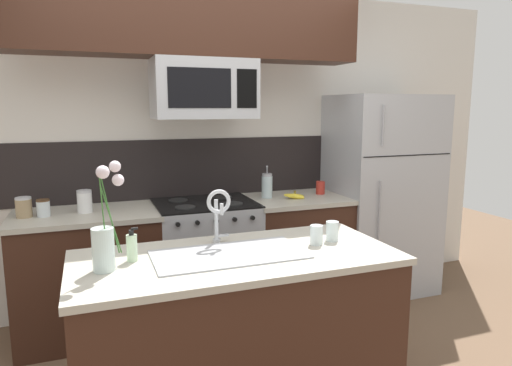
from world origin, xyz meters
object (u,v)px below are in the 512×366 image
Objects in this scene: microwave at (204,89)px; sink_faucet at (218,209)px; banana_bunch at (295,196)px; spare_glass at (332,231)px; storage_jar_short at (85,201)px; coffee_tin at (320,188)px; drinking_glass at (316,235)px; french_press at (267,186)px; dish_soap_bottle at (132,247)px; refrigerator at (380,194)px; flower_vase at (105,239)px; storage_jar_tall at (24,207)px; stove_range at (206,259)px; storage_jar_medium at (43,208)px.

sink_faucet is at bearing -100.26° from microwave.
spare_glass is (-0.31, -1.15, 0.03)m from banana_bunch.
storage_jar_short is 1.45× the size of spare_glass.
coffee_tin reaches higher than drinking_glass.
french_press is 0.87× the size of sink_faucet.
dish_soap_bottle is (-0.65, -1.15, -0.80)m from microwave.
french_press is 2.50× the size of drinking_glass.
banana_bunch is at bearing -174.79° from refrigerator.
flower_vase reaches higher than french_press.
drinking_glass is (-0.72, -1.29, -0.00)m from coffee_tin.
flower_vase is (-0.59, -0.21, -0.05)m from sink_faucet.
refrigerator is 2.87m from storage_jar_tall.
stove_range is 0.77m from french_press.
refrigerator reaches higher than french_press.
microwave is at bearing -89.84° from stove_range.
storage_jar_tall is at bearing -179.60° from refrigerator.
drinking_glass is at bearing -109.84° from banana_bunch.
french_press is 1.28m from spare_glass.
flower_vase is at bearing -134.81° from french_press.
microwave is at bearing -0.95° from storage_jar_tall.
french_press reaches higher than drinking_glass.
flower_vase reaches higher than banana_bunch.
refrigerator is 2.48m from storage_jar_short.
coffee_tin is 1.48m from drinking_glass.
microwave is 2.79× the size of french_press.
storage_jar_medium is 0.27m from storage_jar_short.
storage_jar_tall reaches higher than banana_bunch.
storage_jar_medium is 1.87m from banana_bunch.
dish_soap_bottle is at bearing 36.55° from flower_vase.
banana_bunch is 1.94m from flower_vase.
storage_jar_short is 1.20m from dish_soap_bottle.
dish_soap_bottle reaches higher than stove_range.
stove_range is 1.38m from drinking_glass.
storage_jar_medium is 1.41m from sink_faucet.
spare_glass is (1.08, -0.04, -0.01)m from dish_soap_bottle.
stove_range is 1.25m from sink_faucet.
french_press is at bearing 1.98° from storage_jar_short.
drinking_glass is at bearing -76.10° from stove_range.
refrigerator is 10.97× the size of storage_jar_short.
coffee_tin is at bearing 36.02° from dish_soap_bottle.
flower_vase is at bearing -122.02° from microwave.
microwave is at bearing 79.74° from sink_faucet.
storage_jar_short is (-2.48, -0.01, 0.11)m from refrigerator.
coffee_tin reaches higher than stove_range.
refrigerator reaches higher than storage_jar_medium.
microwave is at bearing 60.42° from dish_soap_bottle.
microwave reaches higher than drinking_glass.
french_press is (1.67, 0.08, 0.04)m from storage_jar_medium.
storage_jar_tall reaches higher than coffee_tin.
stove_range is 1.60m from flower_vase.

